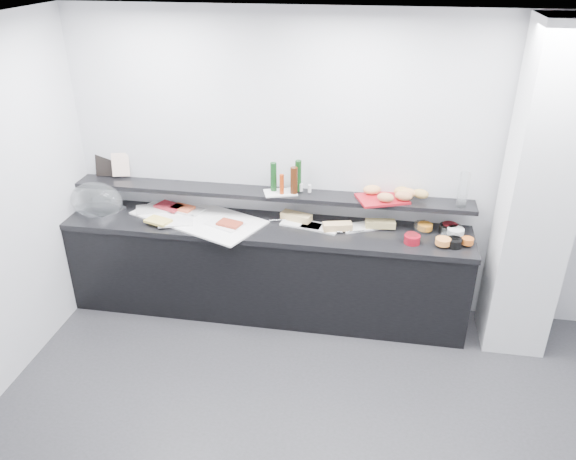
% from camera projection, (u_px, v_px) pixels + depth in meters
% --- Properties ---
extents(back_wall, '(5.00, 0.02, 2.70)m').
position_uv_depth(back_wall, '(349.00, 170.00, 4.92)').
color(back_wall, silver).
rests_on(back_wall, ground).
extents(ceiling, '(5.00, 5.00, 0.00)m').
position_uv_depth(ceiling, '(332.00, 49.00, 2.55)').
color(ceiling, white).
rests_on(ceiling, back_wall).
extents(column, '(0.50, 0.50, 2.70)m').
position_uv_depth(column, '(538.00, 198.00, 4.39)').
color(column, silver).
rests_on(column, ground).
extents(buffet_cabinet, '(3.60, 0.60, 0.85)m').
position_uv_depth(buffet_cabinet, '(266.00, 271.00, 5.18)').
color(buffet_cabinet, black).
rests_on(buffet_cabinet, ground).
extents(counter_top, '(3.62, 0.62, 0.05)m').
position_uv_depth(counter_top, '(265.00, 228.00, 4.98)').
color(counter_top, black).
rests_on(counter_top, buffet_cabinet).
extents(wall_shelf, '(3.60, 0.25, 0.04)m').
position_uv_depth(wall_shelf, '(269.00, 194.00, 5.01)').
color(wall_shelf, black).
rests_on(wall_shelf, back_wall).
extents(cloche_base, '(0.51, 0.44, 0.04)m').
position_uv_depth(cloche_base, '(99.00, 209.00, 5.22)').
color(cloche_base, silver).
rests_on(cloche_base, counter_top).
extents(cloche_dome, '(0.53, 0.37, 0.34)m').
position_uv_depth(cloche_dome, '(97.00, 201.00, 5.14)').
color(cloche_dome, silver).
rests_on(cloche_dome, cloche_base).
extents(linen_runner, '(1.31, 0.99, 0.01)m').
position_uv_depth(linen_runner, '(198.00, 218.00, 5.09)').
color(linen_runner, white).
rests_on(linen_runner, counter_top).
extents(platter_meat_a, '(0.36, 0.30, 0.01)m').
position_uv_depth(platter_meat_a, '(153.00, 209.00, 5.22)').
color(platter_meat_a, silver).
rests_on(platter_meat_a, linen_runner).
extents(food_meat_a, '(0.29, 0.24, 0.02)m').
position_uv_depth(food_meat_a, '(169.00, 206.00, 5.22)').
color(food_meat_a, maroon).
rests_on(food_meat_a, platter_meat_a).
extents(platter_salmon, '(0.33, 0.27, 0.01)m').
position_uv_depth(platter_salmon, '(188.00, 210.00, 5.20)').
color(platter_salmon, silver).
rests_on(platter_salmon, linen_runner).
extents(food_salmon, '(0.23, 0.18, 0.02)m').
position_uv_depth(food_salmon, '(183.00, 208.00, 5.19)').
color(food_salmon, '#F95D32').
rests_on(food_salmon, platter_salmon).
extents(platter_cheese, '(0.34, 0.28, 0.01)m').
position_uv_depth(platter_cheese, '(176.00, 222.00, 4.98)').
color(platter_cheese, white).
rests_on(platter_cheese, linen_runner).
extents(food_cheese, '(0.25, 0.20, 0.02)m').
position_uv_depth(food_cheese, '(158.00, 221.00, 4.95)').
color(food_cheese, '#E3C758').
rests_on(food_cheese, platter_cheese).
extents(platter_meat_b, '(0.37, 0.31, 0.01)m').
position_uv_depth(platter_meat_b, '(225.00, 224.00, 4.94)').
color(platter_meat_b, white).
rests_on(platter_meat_b, linen_runner).
extents(food_meat_b, '(0.23, 0.18, 0.02)m').
position_uv_depth(food_meat_b, '(229.00, 223.00, 4.90)').
color(food_meat_b, maroon).
rests_on(food_meat_b, platter_meat_b).
extents(sandwich_plate_left, '(0.38, 0.21, 0.01)m').
position_uv_depth(sandwich_plate_left, '(301.00, 224.00, 4.97)').
color(sandwich_plate_left, white).
rests_on(sandwich_plate_left, counter_top).
extents(sandwich_food_left, '(0.29, 0.18, 0.06)m').
position_uv_depth(sandwich_food_left, '(296.00, 217.00, 5.02)').
color(sandwich_food_left, tan).
rests_on(sandwich_food_left, sandwich_plate_left).
extents(tongs_left, '(0.16, 0.06, 0.01)m').
position_uv_depth(tongs_left, '(278.00, 220.00, 5.02)').
color(tongs_left, silver).
rests_on(tongs_left, sandwich_plate_left).
extents(sandwich_plate_mid, '(0.36, 0.23, 0.01)m').
position_uv_depth(sandwich_plate_mid, '(320.00, 228.00, 4.90)').
color(sandwich_plate_mid, silver).
rests_on(sandwich_plate_mid, counter_top).
extents(sandwich_food_mid, '(0.26, 0.15, 0.06)m').
position_uv_depth(sandwich_food_mid, '(337.00, 226.00, 4.85)').
color(sandwich_food_mid, tan).
rests_on(sandwich_food_mid, sandwich_plate_mid).
extents(tongs_mid, '(0.16, 0.03, 0.01)m').
position_uv_depth(tongs_mid, '(334.00, 231.00, 4.82)').
color(tongs_mid, '#B7BABF').
rests_on(tongs_mid, sandwich_plate_mid).
extents(sandwich_plate_right, '(0.43, 0.32, 0.01)m').
position_uv_depth(sandwich_plate_right, '(364.00, 226.00, 4.93)').
color(sandwich_plate_right, white).
rests_on(sandwich_plate_right, counter_top).
extents(sandwich_food_right, '(0.27, 0.13, 0.06)m').
position_uv_depth(sandwich_food_right, '(380.00, 224.00, 4.89)').
color(sandwich_food_right, tan).
rests_on(sandwich_food_right, sandwich_plate_right).
extents(tongs_right, '(0.15, 0.05, 0.01)m').
position_uv_depth(tongs_right, '(356.00, 231.00, 4.82)').
color(tongs_right, '#ACAFB3').
rests_on(tongs_right, sandwich_plate_right).
extents(bowl_glass_fruit, '(0.16, 0.16, 0.07)m').
position_uv_depth(bowl_glass_fruit, '(423.00, 227.00, 4.85)').
color(bowl_glass_fruit, silver).
rests_on(bowl_glass_fruit, counter_top).
extents(fill_glass_fruit, '(0.15, 0.15, 0.05)m').
position_uv_depth(fill_glass_fruit, '(425.00, 227.00, 4.84)').
color(fill_glass_fruit, orange).
rests_on(fill_glass_fruit, bowl_glass_fruit).
extents(bowl_black_jam, '(0.18, 0.18, 0.07)m').
position_uv_depth(bowl_black_jam, '(448.00, 229.00, 4.82)').
color(bowl_black_jam, black).
rests_on(bowl_black_jam, counter_top).
extents(fill_black_jam, '(0.14, 0.14, 0.05)m').
position_uv_depth(fill_black_jam, '(450.00, 227.00, 4.84)').
color(fill_black_jam, '#550C11').
rests_on(fill_black_jam, bowl_black_jam).
extents(bowl_glass_cream, '(0.21, 0.21, 0.07)m').
position_uv_depth(bowl_glass_cream, '(452.00, 230.00, 4.80)').
color(bowl_glass_cream, white).
rests_on(bowl_glass_cream, counter_top).
extents(fill_glass_cream, '(0.18, 0.18, 0.05)m').
position_uv_depth(fill_glass_cream, '(456.00, 231.00, 4.76)').
color(fill_glass_cream, white).
rests_on(fill_glass_cream, bowl_glass_cream).
extents(bowl_red_jam, '(0.17, 0.17, 0.07)m').
position_uv_depth(bowl_red_jam, '(412.00, 239.00, 4.66)').
color(bowl_red_jam, maroon).
rests_on(bowl_red_jam, counter_top).
extents(fill_red_jam, '(0.12, 0.12, 0.05)m').
position_uv_depth(fill_red_jam, '(412.00, 236.00, 4.68)').
color(fill_red_jam, '#5A0C12').
rests_on(fill_red_jam, bowl_red_jam).
extents(bowl_glass_salmon, '(0.20, 0.20, 0.07)m').
position_uv_depth(bowl_glass_salmon, '(450.00, 240.00, 4.65)').
color(bowl_glass_salmon, white).
rests_on(bowl_glass_salmon, counter_top).
extents(fill_glass_salmon, '(0.16, 0.16, 0.05)m').
position_uv_depth(fill_glass_salmon, '(443.00, 241.00, 4.60)').
color(fill_glass_salmon, orange).
rests_on(fill_glass_salmon, bowl_glass_salmon).
extents(bowl_black_fruit, '(0.15, 0.15, 0.07)m').
position_uv_depth(bowl_black_fruit, '(454.00, 243.00, 4.60)').
color(bowl_black_fruit, black).
rests_on(bowl_black_fruit, counter_top).
extents(fill_black_fruit, '(0.11, 0.11, 0.05)m').
position_uv_depth(fill_black_fruit, '(468.00, 241.00, 4.60)').
color(fill_black_fruit, '#CF5D1C').
rests_on(fill_black_fruit, bowl_black_fruit).
extents(framed_print, '(0.22, 0.09, 0.26)m').
position_uv_depth(framed_print, '(107.00, 162.00, 5.29)').
color(framed_print, black).
rests_on(framed_print, wall_shelf).
extents(print_art, '(0.17, 0.09, 0.22)m').
position_uv_depth(print_art, '(120.00, 165.00, 5.24)').
color(print_art, beige).
rests_on(print_art, framed_print).
extents(condiment_tray, '(0.33, 0.26, 0.01)m').
position_uv_depth(condiment_tray, '(280.00, 193.00, 4.97)').
color(condiment_tray, white).
rests_on(condiment_tray, wall_shelf).
extents(bottle_green_a, '(0.06, 0.06, 0.26)m').
position_uv_depth(bottle_green_a, '(274.00, 177.00, 4.94)').
color(bottle_green_a, '#0F3914').
rests_on(bottle_green_a, condiment_tray).
extents(bottle_brown, '(0.08, 0.08, 0.24)m').
position_uv_depth(bottle_brown, '(294.00, 180.00, 4.89)').
color(bottle_brown, '#3B1A0A').
rests_on(bottle_brown, condiment_tray).
extents(bottle_green_b, '(0.06, 0.06, 0.28)m').
position_uv_depth(bottle_green_b, '(298.00, 176.00, 4.93)').
color(bottle_green_b, '#0E3512').
rests_on(bottle_green_b, condiment_tray).
extents(bottle_hot, '(0.04, 0.04, 0.18)m').
position_uv_depth(bottle_hot, '(282.00, 184.00, 4.89)').
color(bottle_hot, '#A3310B').
rests_on(bottle_hot, condiment_tray).
extents(shaker_salt, '(0.04, 0.04, 0.07)m').
position_uv_depth(shaker_salt, '(301.00, 187.00, 4.97)').
color(shaker_salt, silver).
rests_on(shaker_salt, condiment_tray).
extents(shaker_pepper, '(0.04, 0.04, 0.07)m').
position_uv_depth(shaker_pepper, '(310.00, 189.00, 4.94)').
color(shaker_pepper, silver).
rests_on(shaker_pepper, condiment_tray).
extents(bread_tray, '(0.49, 0.42, 0.02)m').
position_uv_depth(bread_tray, '(382.00, 199.00, 4.84)').
color(bread_tray, maroon).
rests_on(bread_tray, wall_shelf).
extents(bread_roll_nw, '(0.17, 0.13, 0.08)m').
position_uv_depth(bread_roll_nw, '(372.00, 190.00, 4.89)').
color(bread_roll_nw, tan).
rests_on(bread_roll_nw, bread_tray).
extents(bread_roll_n, '(0.16, 0.13, 0.08)m').
position_uv_depth(bread_roll_n, '(401.00, 191.00, 4.86)').
color(bread_roll_n, '#BD8948').
rests_on(bread_roll_n, bread_tray).
extents(bread_roll_ne, '(0.16, 0.13, 0.08)m').
position_uv_depth(bread_roll_ne, '(421.00, 194.00, 4.81)').
color(bread_roll_ne, '#B58B45').
rests_on(bread_roll_ne, bread_tray).
extents(bread_roll_sw, '(0.15, 0.11, 0.08)m').
position_uv_depth(bread_roll_sw, '(386.00, 197.00, 4.74)').
color(bread_roll_sw, '#BB7647').
rests_on(bread_roll_sw, bread_tray).
extents(bread_roll_s, '(0.16, 0.12, 0.08)m').
position_uv_depth(bread_roll_s, '(404.00, 196.00, 4.77)').
color(bread_roll_s, '#B06D43').
rests_on(bread_roll_s, bread_tray).
extents(bread_roll_se, '(0.14, 0.11, 0.08)m').
position_uv_depth(bread_roll_se, '(404.00, 195.00, 4.78)').
color(bread_roll_se, gold).
rests_on(bread_roll_se, bread_tray).
extents(bread_roll_mide, '(0.15, 0.11, 0.08)m').
position_uv_depth(bread_roll_mide, '(408.00, 193.00, 4.83)').
color(bread_roll_mide, tan).
rests_on(bread_roll_mide, bread_tray).
extents(carafe, '(0.11, 0.11, 0.30)m').
position_uv_depth(carafe, '(463.00, 190.00, 4.66)').
color(carafe, silver).
rests_on(carafe, wall_shelf).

